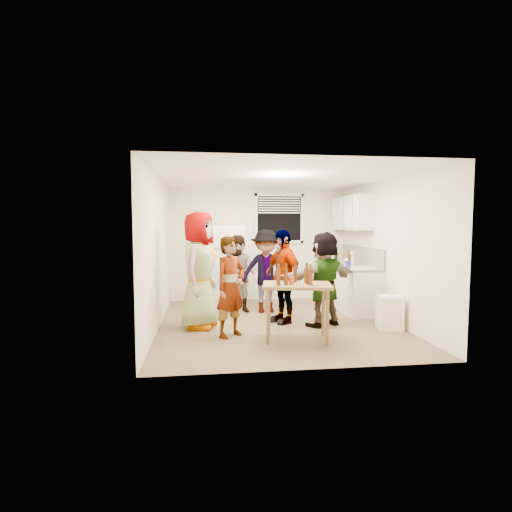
{
  "coord_description": "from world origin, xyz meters",
  "views": [
    {
      "loc": [
        -1.22,
        -6.73,
        1.71
      ],
      "look_at": [
        -0.32,
        0.33,
        1.15
      ],
      "focal_mm": 28.0,
      "sensor_mm": 36.0,
      "label": 1
    }
  ],
  "objects": [
    {
      "name": "kettle",
      "position": [
        1.65,
        1.04,
        0.9
      ],
      "size": [
        0.27,
        0.24,
        0.19
      ],
      "primitive_type": null,
      "rotation": [
        0.0,
        0.0,
        -0.21
      ],
      "color": "silver",
      "rests_on": "countertop"
    },
    {
      "name": "blue_cup",
      "position": [
        1.46,
        0.49,
        0.9
      ],
      "size": [
        0.09,
        0.09,
        0.12
      ],
      "primitive_type": "cylinder",
      "color": "#1D1CC3",
      "rests_on": "countertop"
    },
    {
      "name": "paper_towel",
      "position": [
        1.68,
        0.91,
        0.9
      ],
      "size": [
        0.13,
        0.13,
        0.27
      ],
      "primitive_type": "cylinder",
      "color": "white",
      "rests_on": "countertop"
    },
    {
      "name": "guest_stripe",
      "position": [
        -0.84,
        -0.72,
        0.0
      ],
      "size": [
        1.43,
        1.53,
        0.37
      ],
      "primitive_type": "imported",
      "rotation": [
        0.0,
        0.0,
        0.71
      ],
      "color": "#141933",
      "rests_on": "ground"
    },
    {
      "name": "picture_frame",
      "position": [
        1.92,
        1.77,
        0.97
      ],
      "size": [
        0.02,
        0.16,
        0.13
      ],
      "primitive_type": "cube",
      "color": "#F8D253",
      "rests_on": "countertop"
    },
    {
      "name": "guest_grey",
      "position": [
        -1.33,
        -0.13,
        0.0
      ],
      "size": [
        2.12,
        1.5,
        0.61
      ],
      "primitive_type": "imported",
      "rotation": [
        0.0,
        0.0,
        1.25
      ],
      "color": "#959595",
      "rests_on": "ground"
    },
    {
      "name": "backsplash",
      "position": [
        1.99,
        1.15,
        1.08
      ],
      "size": [
        0.03,
        2.2,
        0.36
      ],
      "primitive_type": "cube",
      "color": "#B7B0A7",
      "rests_on": "countertop"
    },
    {
      "name": "room",
      "position": [
        0.0,
        0.0,
        0.0
      ],
      "size": [
        4.0,
        4.5,
        2.5
      ],
      "primitive_type": null,
      "color": "white",
      "rests_on": "ground"
    },
    {
      "name": "upper_cabinets",
      "position": [
        1.83,
        1.35,
        1.95
      ],
      "size": [
        0.34,
        1.6,
        0.7
      ],
      "primitive_type": "cube",
      "color": "white",
      "rests_on": "room"
    },
    {
      "name": "guest_back_left",
      "position": [
        -0.57,
        0.98,
        0.0
      ],
      "size": [
        1.3,
        1.68,
        0.57
      ],
      "primitive_type": "imported",
      "rotation": [
        0.0,
        0.0,
        -0.44
      ],
      "color": "brown",
      "rests_on": "ground"
    },
    {
      "name": "guest_back_right",
      "position": [
        -0.05,
        0.9,
        0.0
      ],
      "size": [
        1.05,
        1.62,
        0.6
      ],
      "primitive_type": "imported",
      "rotation": [
        0.0,
        0.0,
        -0.01
      ],
      "color": "#44444A",
      "rests_on": "ground"
    },
    {
      "name": "serving_table",
      "position": [
        0.12,
        -1.03,
        0.0
      ],
      "size": [
        1.1,
        0.83,
        0.84
      ],
      "primitive_type": null,
      "rotation": [
        0.0,
        0.0,
        -0.18
      ],
      "color": "brown",
      "rests_on": "ground"
    },
    {
      "name": "guest_black",
      "position": [
        0.11,
        0.04,
        0.0
      ],
      "size": [
        1.87,
        1.55,
        0.4
      ],
      "primitive_type": "imported",
      "rotation": [
        0.0,
        0.0,
        -1.14
      ],
      "color": "black",
      "rests_on": "ground"
    },
    {
      "name": "wine_bottle",
      "position": [
        1.75,
        2.07,
        0.9
      ],
      "size": [
        0.08,
        0.08,
        0.3
      ],
      "primitive_type": "cylinder",
      "color": "black",
      "rests_on": "countertop"
    },
    {
      "name": "guest_orange",
      "position": [
        0.76,
        -0.26,
        0.0
      ],
      "size": [
        2.02,
        2.07,
        0.47
      ],
      "primitive_type": "imported",
      "rotation": [
        0.0,
        0.0,
        3.57
      ],
      "color": "#D2863E",
      "rests_on": "ground"
    },
    {
      "name": "beer_bottle_table",
      "position": [
        0.29,
        -1.16,
        0.84
      ],
      "size": [
        0.06,
        0.06,
        0.23
      ],
      "primitive_type": "cylinder",
      "color": "#47230C",
      "rests_on": "serving_table"
    },
    {
      "name": "red_cup",
      "position": [
        0.03,
        -1.06,
        0.84
      ],
      "size": [
        0.08,
        0.08,
        0.11
      ],
      "primitive_type": "cylinder",
      "color": "red",
      "rests_on": "serving_table"
    },
    {
      "name": "trash_bin",
      "position": [
        1.78,
        -0.61,
        0.25
      ],
      "size": [
        0.42,
        0.42,
        0.54
      ],
      "primitive_type": "cube",
      "rotation": [
        0.0,
        0.0,
        -0.16
      ],
      "color": "white",
      "rests_on": "ground"
    },
    {
      "name": "counter_lower",
      "position": [
        1.7,
        1.15,
        0.43
      ],
      "size": [
        0.6,
        2.2,
        0.86
      ],
      "primitive_type": "cube",
      "color": "white",
      "rests_on": "ground"
    },
    {
      "name": "refrigerator",
      "position": [
        -0.75,
        1.88,
        0.85
      ],
      "size": [
        0.7,
        0.7,
        1.7
      ],
      "primitive_type": "cube",
      "color": "white",
      "rests_on": "ground"
    },
    {
      "name": "window",
      "position": [
        0.45,
        2.21,
        1.85
      ],
      "size": [
        1.12,
        0.1,
        1.06
      ],
      "primitive_type": null,
      "color": "white",
      "rests_on": "room"
    },
    {
      "name": "beer_bottle_counter",
      "position": [
        1.6,
        0.84,
        0.9
      ],
      "size": [
        0.06,
        0.06,
        0.24
      ],
      "primitive_type": "cylinder",
      "color": "#47230C",
      "rests_on": "countertop"
    },
    {
      "name": "countertop",
      "position": [
        1.7,
        1.15,
        0.88
      ],
      "size": [
        0.64,
        2.22,
        0.04
      ],
      "primitive_type": "cube",
      "color": "beige",
      "rests_on": "counter_lower"
    }
  ]
}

